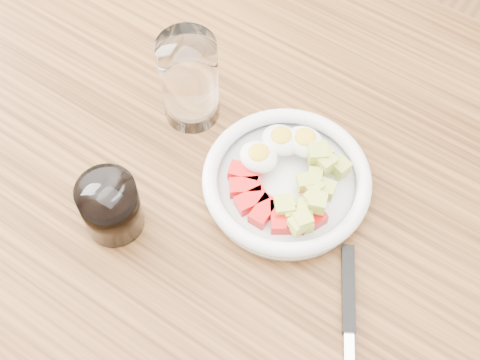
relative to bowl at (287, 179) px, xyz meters
name	(u,v)px	position (x,y,z in m)	size (l,w,h in m)	color
dining_table	(242,235)	(-0.03, -0.05, -0.12)	(1.50, 0.90, 0.77)	brown
bowl	(287,179)	(0.00, 0.00, 0.00)	(0.21, 0.21, 0.05)	white
fork	(349,314)	(0.15, -0.10, -0.01)	(0.13, 0.20, 0.01)	black
water_glass	(189,81)	(-0.17, 0.03, 0.05)	(0.07, 0.07, 0.13)	white
coffee_glass	(111,207)	(-0.15, -0.16, 0.02)	(0.07, 0.07, 0.08)	white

